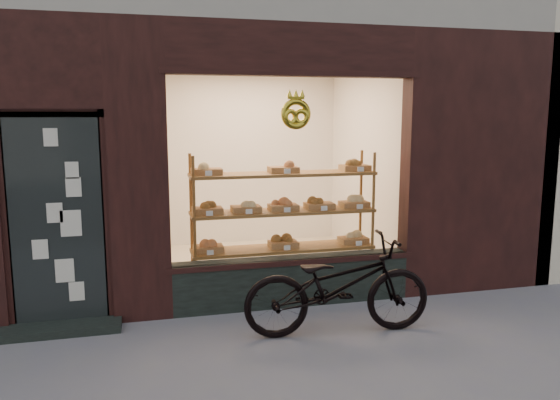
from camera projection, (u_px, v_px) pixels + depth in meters
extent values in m
cube|color=#1F2824|center=(293.00, 281.00, 6.20)|extent=(2.70, 0.25, 0.55)
cube|color=black|center=(57.00, 221.00, 5.41)|extent=(0.90, 0.04, 2.15)
cube|color=#1F2824|center=(62.00, 329.00, 5.42)|extent=(1.15, 0.35, 0.08)
torus|color=gold|center=(296.00, 114.00, 5.80)|extent=(0.33, 0.07, 0.33)
cube|color=brown|center=(283.00, 288.00, 6.64)|extent=(2.20, 0.45, 0.04)
cube|color=brown|center=(283.00, 248.00, 6.56)|extent=(2.20, 0.45, 0.03)
cube|color=brown|center=(283.00, 212.00, 6.49)|extent=(2.20, 0.45, 0.04)
cube|color=brown|center=(283.00, 174.00, 6.42)|extent=(2.20, 0.45, 0.04)
cylinder|color=brown|center=(195.00, 232.00, 6.07)|extent=(0.04, 0.04, 1.70)
cylinder|color=brown|center=(373.00, 223.00, 6.59)|extent=(0.04, 0.04, 1.70)
cylinder|color=brown|center=(191.00, 225.00, 6.44)|extent=(0.04, 0.04, 1.70)
cylinder|color=brown|center=(360.00, 217.00, 6.96)|extent=(0.04, 0.04, 1.70)
cube|color=brown|center=(208.00, 249.00, 6.33)|extent=(0.34, 0.24, 0.07)
sphere|color=#C6652D|center=(208.00, 242.00, 6.32)|extent=(0.11, 0.11, 0.11)
cube|color=white|center=(210.00, 253.00, 6.16)|extent=(0.07, 0.01, 0.05)
cube|color=brown|center=(283.00, 244.00, 6.55)|extent=(0.34, 0.24, 0.07)
sphere|color=#533013|center=(283.00, 237.00, 6.54)|extent=(0.11, 0.11, 0.11)
cube|color=white|center=(287.00, 248.00, 6.38)|extent=(0.07, 0.01, 0.05)
cube|color=brown|center=(353.00, 240.00, 6.77)|extent=(0.34, 0.24, 0.07)
sphere|color=tan|center=(353.00, 233.00, 6.76)|extent=(0.11, 0.11, 0.11)
cube|color=white|center=(359.00, 243.00, 6.59)|extent=(0.08, 0.01, 0.05)
cube|color=brown|center=(207.00, 211.00, 6.26)|extent=(0.34, 0.24, 0.07)
sphere|color=#533013|center=(207.00, 203.00, 6.25)|extent=(0.11, 0.11, 0.11)
cube|color=white|center=(209.00, 213.00, 6.09)|extent=(0.07, 0.01, 0.06)
cube|color=brown|center=(246.00, 209.00, 6.37)|extent=(0.34, 0.24, 0.07)
sphere|color=tan|center=(246.00, 202.00, 6.36)|extent=(0.11, 0.11, 0.11)
cube|color=white|center=(249.00, 212.00, 6.20)|extent=(0.07, 0.01, 0.06)
cube|color=brown|center=(283.00, 207.00, 6.48)|extent=(0.34, 0.24, 0.07)
sphere|color=#C6652D|center=(283.00, 200.00, 6.47)|extent=(0.11, 0.11, 0.11)
cube|color=white|center=(287.00, 210.00, 6.30)|extent=(0.07, 0.01, 0.06)
cube|color=brown|center=(319.00, 206.00, 6.59)|extent=(0.34, 0.24, 0.07)
sphere|color=#533013|center=(319.00, 199.00, 6.58)|extent=(0.11, 0.11, 0.11)
cube|color=white|center=(324.00, 208.00, 6.41)|extent=(0.07, 0.01, 0.06)
cube|color=brown|center=(354.00, 204.00, 6.70)|extent=(0.34, 0.24, 0.07)
sphere|color=tan|center=(354.00, 197.00, 6.69)|extent=(0.11, 0.11, 0.11)
cube|color=white|center=(360.00, 207.00, 6.52)|extent=(0.08, 0.01, 0.06)
cube|color=brown|center=(207.00, 172.00, 6.19)|extent=(0.34, 0.24, 0.07)
sphere|color=tan|center=(207.00, 164.00, 6.18)|extent=(0.11, 0.11, 0.11)
cube|color=white|center=(209.00, 173.00, 6.01)|extent=(0.07, 0.01, 0.06)
cube|color=brown|center=(283.00, 170.00, 6.41)|extent=(0.34, 0.24, 0.07)
sphere|color=#C6652D|center=(283.00, 162.00, 6.40)|extent=(0.11, 0.11, 0.11)
cube|color=white|center=(287.00, 171.00, 6.23)|extent=(0.07, 0.01, 0.06)
cube|color=brown|center=(355.00, 168.00, 6.63)|extent=(0.34, 0.24, 0.07)
sphere|color=#533013|center=(355.00, 161.00, 6.62)|extent=(0.11, 0.11, 0.11)
cube|color=white|center=(361.00, 169.00, 6.45)|extent=(0.08, 0.01, 0.06)
imported|color=black|center=(338.00, 286.00, 5.34)|extent=(1.90, 0.79, 0.98)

